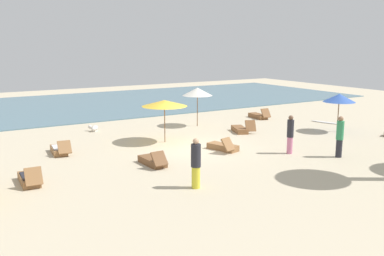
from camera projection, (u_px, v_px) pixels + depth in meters
The scene contains 16 objects.
ground_plane at pixel (197, 148), 20.76m from camera, with size 60.00×60.00×0.00m, color beige.
ocean_water at pixel (86, 105), 35.01m from camera, with size 48.00×16.00×0.06m, color slate.
umbrella_1 at pixel (339, 98), 24.17m from camera, with size 1.78×1.78×2.15m.
umbrella_2 at pixel (164, 103), 21.58m from camera, with size 2.28×2.28×2.14m.
umbrella_3 at pixel (197, 92), 25.81m from camera, with size 1.80×1.80×2.31m.
lounger_0 at pixel (241, 129), 24.34m from camera, with size 1.14×1.73×0.74m.
lounger_1 at pixel (59, 150), 19.65m from camera, with size 0.78×1.75×0.69m.
lounger_2 at pixel (153, 161), 17.81m from camera, with size 0.67×1.71×0.69m.
lounger_3 at pixel (29, 179), 15.45m from camera, with size 0.66×1.66×0.74m.
lounger_4 at pixel (259, 116), 28.83m from camera, with size 0.77×1.72×0.72m.
lounger_5 at pixel (223, 147), 20.26m from camera, with size 1.03×1.76×0.72m.
person_0 at pixel (196, 163), 14.87m from camera, with size 0.35×0.35×1.77m.
person_1 at pixel (340, 136), 18.90m from camera, with size 0.44×0.44×1.83m.
person_2 at pixel (290, 134), 19.53m from camera, with size 0.42×0.42×1.76m.
dog at pixel (94, 128), 24.62m from camera, with size 0.66×0.71×0.35m.
surfboard at pixel (326, 122), 27.24m from camera, with size 0.97×1.96×0.07m.
Camera 1 is at (-10.68, -17.12, 4.95)m, focal length 40.58 mm.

